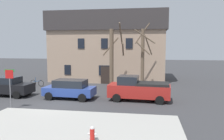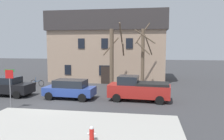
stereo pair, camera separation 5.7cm
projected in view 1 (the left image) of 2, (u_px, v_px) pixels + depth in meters
ground_plane at (56, 105)px, 17.60m from camera, size 120.00×120.00×0.00m
sidewalk_slab at (70, 131)px, 11.93m from camera, size 11.76×6.94×0.12m
building_main at (109, 46)px, 30.49m from camera, size 14.85×7.76×8.75m
tree_bare_near at (112, 57)px, 24.07m from camera, size 2.47×2.49×6.86m
tree_bare_mid at (143, 56)px, 23.53m from camera, size 2.16×2.19×6.93m
car_black_sedan at (8, 86)px, 20.64m from camera, size 4.57×2.25×1.73m
car_blue_wagon at (70, 89)px, 19.53m from camera, size 4.38×2.25×1.64m
pickup_truck_red at (139, 89)px, 18.82m from camera, size 5.13×2.39×2.04m
fire_hydrant at (92, 133)px, 10.59m from camera, size 0.42×0.22×0.70m
street_sign_pole at (10, 82)px, 16.09m from camera, size 0.76×0.07×2.88m
bicycle_leaning at (37, 83)px, 25.59m from camera, size 1.74×0.31×1.03m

